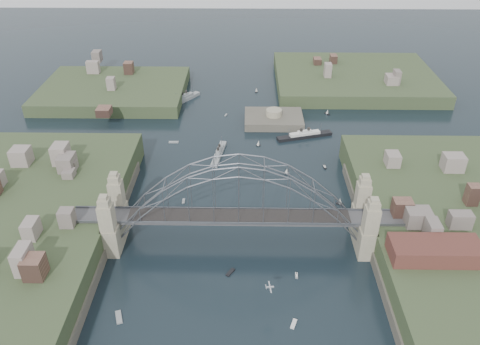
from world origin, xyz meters
The scene contains 27 objects.
ground centered at (0.00, 0.00, 0.00)m, with size 500.00×500.00×0.00m, color black.
bridge centered at (0.00, 0.00, 12.32)m, with size 84.00×13.80×24.60m.
shore_west centered at (-57.32, 0.00, 1.97)m, with size 50.50×90.00×12.00m.
shore_east centered at (57.32, 0.00, 1.97)m, with size 50.50×90.00×12.00m.
headland_nw centered at (-55.00, 95.00, 0.50)m, with size 60.00×45.00×9.00m, color #334224.
headland_ne centered at (50.00, 110.00, 0.75)m, with size 70.00×55.00×9.50m, color #334224.
fort_island centered at (12.00, 70.00, -0.34)m, with size 22.00×16.00×9.40m.
wharf_shed centered at (44.00, -14.00, 10.00)m, with size 20.00×8.00×4.00m, color #592D26.
finger_pier centered at (39.00, -28.00, 0.70)m, with size 4.00×22.00×1.40m, color #454547.
naval_cruiser_near centered at (-7.59, 44.79, 0.77)m, with size 4.61×16.67×4.96m.
naval_cruiser_far centered at (-24.29, 89.98, 0.90)m, with size 11.64×15.55×5.81m.
ocean_liner centered at (22.64, 58.24, 0.78)m, with size 20.46×8.63×5.04m.
aeroplane centered at (6.81, -22.75, 7.03)m, with size 1.85×3.42×0.50m.
small_boat_a centered at (-16.43, 17.69, 0.15)m, with size 0.78×2.25×0.45m.
small_boat_b centered at (14.53, 33.32, 1.01)m, with size 1.71×1.29×2.38m.
small_boat_c centered at (-1.84, -11.34, 0.15)m, with size 2.27×2.91×0.45m.
small_boat_d centered at (27.10, 37.21, 0.29)m, with size 1.00×2.05×1.43m.
small_boat_e centered at (-24.10, 53.48, 0.15)m, with size 3.45×1.19×0.45m.
small_boat_f centered at (5.91, 51.60, 1.03)m, with size 1.60×1.15×2.38m.
small_boat_g centered at (12.12, -26.61, 0.15)m, with size 1.68×2.73×0.45m.
small_boat_h centered at (-6.49, 76.12, 0.15)m, with size 1.11×1.93×0.45m.
small_boat_i centered at (28.80, 17.09, 0.91)m, with size 2.27×1.44×2.38m.
small_boat_j centered at (-25.42, -25.42, 0.15)m, with size 2.34×3.85×0.45m.
small_boat_k centered at (5.83, 99.80, 0.96)m, with size 1.43×1.97×2.38m.
small_boat_l centered at (-37.95, 28.09, 0.28)m, with size 3.09×2.09×1.43m.
small_boat_m centered at (13.91, -12.20, 0.29)m, with size 0.68×1.86×1.43m.
small_boat_n centered at (33.56, 77.85, 0.85)m, with size 2.02×2.50×2.38m.
Camera 1 is at (1.84, -96.08, 81.65)m, focal length 36.03 mm.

